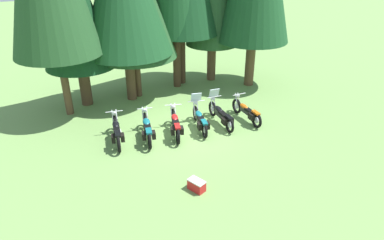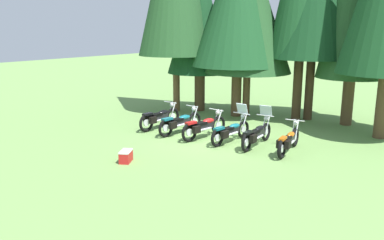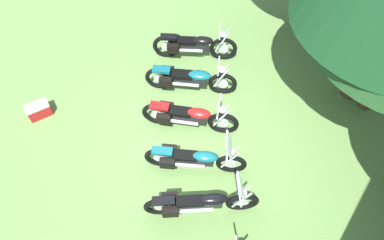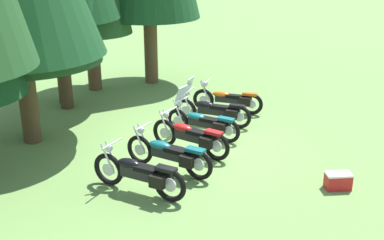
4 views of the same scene
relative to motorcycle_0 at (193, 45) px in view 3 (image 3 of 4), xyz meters
The scene contains 7 objects.
ground_plane 2.80m from the motorcycle_0, ahead, with size 80.00×80.00×0.00m, color #6B934C.
motorcycle_0 is the anchor object (origin of this frame).
motorcycle_1 1.18m from the motorcycle_0, ahead, with size 0.74×2.32×1.01m.
motorcycle_2 2.32m from the motorcycle_0, ahead, with size 0.84×2.27×1.02m.
motorcycle_3 3.41m from the motorcycle_0, ahead, with size 0.76×2.22×1.34m.
motorcycle_4 4.40m from the motorcycle_0, ahead, with size 0.66×2.33×1.35m.
picnic_cooler 4.26m from the motorcycle_0, 64.05° to the right, with size 0.54×0.63×0.36m.
Camera 3 is at (4.14, -0.12, 7.08)m, focal length 32.60 mm.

